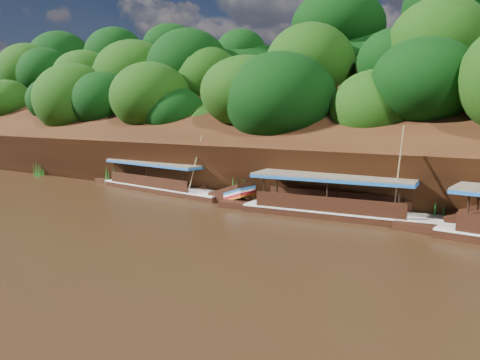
{
  "coord_description": "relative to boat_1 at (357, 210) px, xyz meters",
  "views": [
    {
      "loc": [
        10.92,
        -17.08,
        5.97
      ],
      "look_at": [
        -4.86,
        7.0,
        1.8
      ],
      "focal_mm": 35.0,
      "sensor_mm": 36.0,
      "label": 1
    }
  ],
  "objects": [
    {
      "name": "ground",
      "position": [
        -2.3,
        -8.05,
        -0.55
      ],
      "size": [
        160.0,
        160.0,
        0.0
      ],
      "primitive_type": "plane",
      "color": "black",
      "rests_on": "ground"
    },
    {
      "name": "boat_1",
      "position": [
        0.0,
        0.0,
        0.0
      ],
      "size": [
        14.1,
        3.52,
        5.76
      ],
      "rotation": [
        0.0,
        0.0,
        0.11
      ],
      "color": "black",
      "rests_on": "ground"
    },
    {
      "name": "reeds",
      "position": [
        -5.77,
        1.28,
        0.31
      ],
      "size": [
        51.33,
        2.69,
        1.88
      ],
      "color": "#1E6C1B",
      "rests_on": "ground"
    },
    {
      "name": "boat_2",
      "position": [
        -14.71,
        0.85,
        -0.04
      ],
      "size": [
        14.43,
        3.46,
        4.82
      ],
      "rotation": [
        0.0,
        0.0,
        -0.11
      ],
      "color": "black",
      "rests_on": "ground"
    },
    {
      "name": "riverbank",
      "position": [
        -2.31,
        14.68,
        1.34
      ],
      "size": [
        120.0,
        30.06,
        19.4
      ],
      "color": "black",
      "rests_on": "ground"
    }
  ]
}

